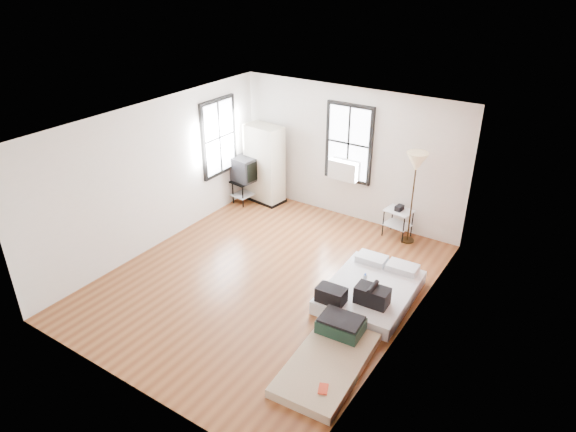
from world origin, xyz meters
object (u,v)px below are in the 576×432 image
Objects in this scene: floor_lamp at (416,166)px; side_table at (398,216)px; mattress_main at (370,290)px; tv_stand at (247,170)px; wardrobe at (264,164)px; mattress_bare at (331,354)px.

side_table is at bearing 164.95° from floor_lamp.
tv_stand is (-3.96, 1.91, 0.61)m from mattress_main.
floor_lamp reaches higher than side_table.
side_table reaches higher than mattress_main.
side_table is at bearing 8.83° from wardrobe.
wardrobe reaches higher than side_table.
floor_lamp is at bearing 91.62° from mattress_bare.
mattress_main is 2.71× the size of side_table.
tv_stand is at bearing 135.62° from mattress_bare.
wardrobe is 2.60× the size of side_table.
side_table is (3.21, 0.07, -0.42)m from wardrobe.
floor_lamp is (0.26, -0.07, 1.14)m from side_table.
mattress_main is 4.44m from tv_stand.
mattress_bare is 3.93m from side_table.
mattress_bare is 1.69× the size of tv_stand.
floor_lamp reaches higher than mattress_bare.
floor_lamp reaches higher than tv_stand.
tv_stand is (-3.77, -0.25, -0.83)m from floor_lamp.
side_table is at bearing 95.33° from mattress_bare.
tv_stand reaches higher than mattress_main.
floor_lamp is (3.47, 0.00, 0.71)m from wardrobe.
mattress_bare is at bearing -37.13° from wardrobe.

